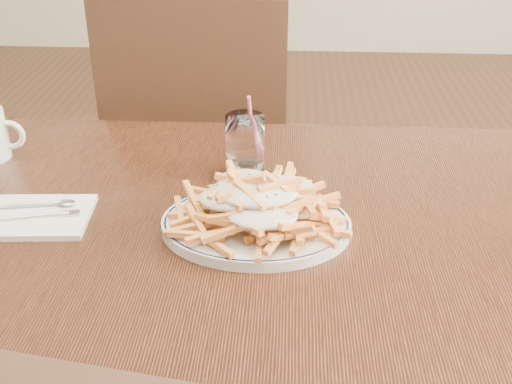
# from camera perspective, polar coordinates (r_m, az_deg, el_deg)

# --- Properties ---
(table) EXTENTS (1.20, 0.80, 0.75)m
(table) POSITION_cam_1_polar(r_m,az_deg,el_deg) (1.10, -3.58, -5.77)
(table) COLOR black
(table) RESTS_ON ground
(chair_far) EXTENTS (0.46, 0.46, 0.99)m
(chair_far) POSITION_cam_1_polar(r_m,az_deg,el_deg) (1.74, -4.97, 3.78)
(chair_far) COLOR black
(chair_far) RESTS_ON ground
(fries_plate) EXTENTS (0.36, 0.34, 0.02)m
(fries_plate) POSITION_cam_1_polar(r_m,az_deg,el_deg) (1.02, -0.00, -2.94)
(fries_plate) COLOR white
(fries_plate) RESTS_ON table
(loaded_fries) EXTENTS (0.29, 0.25, 0.08)m
(loaded_fries) POSITION_cam_1_polar(r_m,az_deg,el_deg) (0.99, 0.00, -0.50)
(loaded_fries) COLOR #E49345
(loaded_fries) RESTS_ON fries_plate
(napkin) EXTENTS (0.21, 0.15, 0.01)m
(napkin) POSITION_cam_1_polar(r_m,az_deg,el_deg) (1.11, -19.68, -2.09)
(napkin) COLOR white
(napkin) RESTS_ON table
(cutlery) EXTENTS (0.16, 0.09, 0.01)m
(cutlery) POSITION_cam_1_polar(r_m,az_deg,el_deg) (1.11, -19.67, -1.62)
(cutlery) COLOR silver
(cutlery) RESTS_ON napkin
(water_glass) EXTENTS (0.07, 0.07, 0.16)m
(water_glass) POSITION_cam_1_polar(r_m,az_deg,el_deg) (1.17, -0.97, 3.85)
(water_glass) COLOR white
(water_glass) RESTS_ON table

